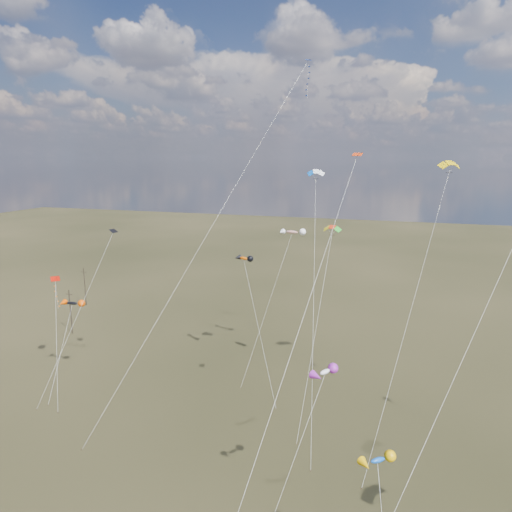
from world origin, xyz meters
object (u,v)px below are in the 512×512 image
(utility_pole_near, at_px, (71,311))
(utility_pole_far, at_px, (85,287))
(parafoil_yellow, at_px, (449,165))
(novelty_black_orange, at_px, (72,303))

(utility_pole_near, xyz_separation_m, utility_pole_far, (-8.00, 14.00, 0.00))
(utility_pole_far, distance_m, parafoil_yellow, 74.70)
(utility_pole_near, relative_size, utility_pole_far, 1.00)
(utility_pole_near, height_order, novelty_black_orange, novelty_black_orange)
(utility_pole_far, relative_size, novelty_black_orange, 0.67)
(parafoil_yellow, distance_m, novelty_black_orange, 49.66)
(utility_pole_near, distance_m, utility_pole_far, 16.12)
(utility_pole_near, xyz_separation_m, parafoil_yellow, (58.68, -7.89, 25.58))
(utility_pole_far, bearing_deg, novelty_black_orange, -53.63)
(novelty_black_orange, bearing_deg, utility_pole_near, 131.85)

